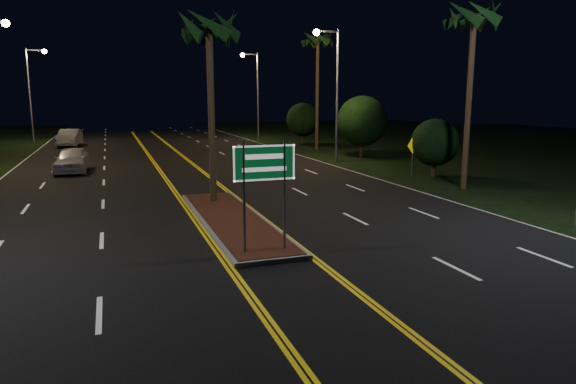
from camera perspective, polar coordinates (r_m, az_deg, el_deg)
name	(u,v)px	position (r m, az deg, el deg)	size (l,w,h in m)	color
ground	(299,289)	(12.51, 1.18, -10.67)	(120.00, 120.00, 0.00)	black
grass_right	(519,149)	(49.72, 24.26, 4.40)	(40.00, 110.00, 0.01)	black
median_island	(232,220)	(18.92, -6.23, -3.11)	(2.25, 10.25, 0.17)	gray
highway_sign	(264,173)	(14.47, -2.64, 2.09)	(1.80, 0.08, 3.20)	gray
streetlight_left_far	(33,85)	(55.33, -26.46, 10.63)	(1.91, 0.44, 9.00)	gray
streetlight_right_mid	(332,80)	(36.07, 4.96, 12.30)	(1.91, 0.44, 9.00)	gray
streetlight_right_far	(254,86)	(54.94, -3.76, 11.70)	(1.91, 0.44, 9.00)	gray
palm_median	(209,28)	(21.99, -8.78, 17.60)	(2.40, 2.40, 8.30)	#382819
palm_right_near	(474,17)	(26.95, 19.99, 17.80)	(2.40, 2.40, 9.30)	#382819
palm_right_far	(318,40)	(44.51, 3.33, 16.48)	(2.40, 2.40, 10.30)	#382819
shrub_near	(435,143)	(30.61, 16.00, 5.30)	(2.70, 2.70, 3.30)	#382819
shrub_mid	(362,121)	(39.37, 8.23, 7.81)	(3.78, 3.78, 4.62)	#382819
shrub_far	(303,120)	(50.27, 1.67, 8.04)	(3.24, 3.24, 3.96)	#382819
car_near	(72,158)	(33.85, -22.87, 3.54)	(2.28, 5.32, 1.77)	#B4B2B9
car_far	(69,136)	(51.95, -23.12, 5.71)	(2.35, 5.49, 1.83)	#ADAFB7
warning_sign	(413,151)	(30.25, 13.69, 4.44)	(0.91, 0.34, 2.28)	gray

